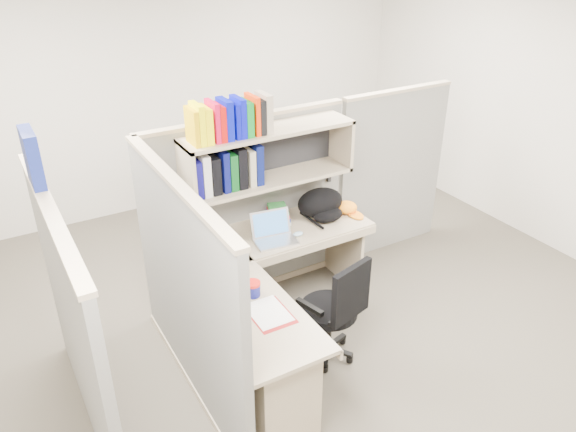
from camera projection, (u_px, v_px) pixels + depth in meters
ground at (303, 345)px, 4.43m from camera, size 6.00×6.00×0.00m
room_shell at (306, 153)px, 3.68m from camera, size 6.00×6.00×6.00m
cubicle at (231, 232)px, 4.19m from camera, size 3.79×1.84×1.95m
desk at (275, 339)px, 3.83m from camera, size 1.74×1.75×0.73m
laptop at (275, 229)px, 4.36m from camera, size 0.36×0.36×0.23m
backpack at (324, 205)px, 4.72m from camera, size 0.48×0.41×0.24m
orange_cap at (347, 207)px, 4.84m from camera, size 0.23×0.25×0.10m
snack_canister at (253, 288)px, 3.76m from camera, size 0.11×0.11×0.10m
tissue_box at (235, 328)px, 3.35m from camera, size 0.12×0.12×0.18m
mouse at (298, 234)px, 4.50m from camera, size 0.09×0.07×0.03m
paper_cup at (259, 221)px, 4.62m from camera, size 0.08×0.08×0.11m
book_stack at (278, 214)px, 4.71m from camera, size 0.24×0.28×0.12m
loose_paper at (268, 312)px, 3.62m from camera, size 0.23×0.31×0.00m
task_chair at (332, 325)px, 4.16m from camera, size 0.51×0.47×0.90m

